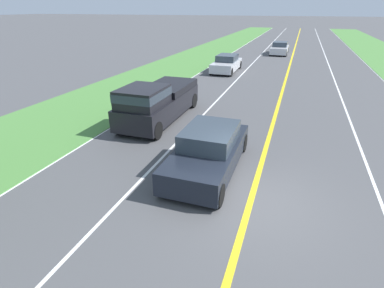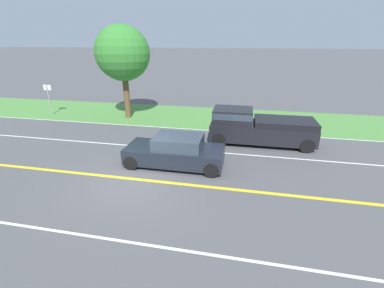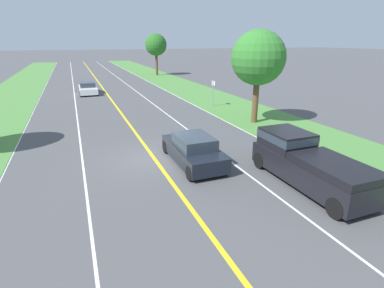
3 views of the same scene
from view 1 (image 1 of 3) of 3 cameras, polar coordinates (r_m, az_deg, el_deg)
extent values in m
plane|color=#4C4C4F|center=(8.87, 11.13, -10.47)|extent=(400.00, 400.00, 0.00)
cube|color=yellow|center=(8.87, 11.13, -10.45)|extent=(0.18, 160.00, 0.01)
cube|color=white|center=(11.75, -24.81, -3.15)|extent=(0.14, 160.00, 0.01)
cube|color=white|center=(9.81, -9.58, -6.60)|extent=(0.10, 160.00, 0.01)
cube|color=black|center=(9.97, 3.09, -2.16)|extent=(1.86, 4.54, 0.72)
cube|color=#2D3842|center=(9.86, 3.48, 1.61)|extent=(1.60, 2.18, 0.56)
cylinder|color=black|center=(8.84, -5.66, -7.61)|extent=(0.22, 0.67, 0.67)
cylinder|color=black|center=(11.87, 1.67, 1.32)|extent=(0.22, 0.67, 0.67)
cylinder|color=black|center=(8.36, 5.09, -9.66)|extent=(0.22, 0.67, 0.67)
cylinder|color=black|center=(11.52, 9.69, 0.21)|extent=(0.22, 0.67, 0.67)
ellipsoid|color=black|center=(10.89, -1.76, -0.02)|extent=(0.22, 0.67, 0.26)
cylinder|color=black|center=(10.85, -2.52, -1.96)|extent=(0.07, 0.07, 0.36)
cylinder|color=black|center=(11.24, -1.69, -0.95)|extent=(0.07, 0.07, 0.36)
cylinder|color=black|center=(10.80, -1.79, -2.07)|extent=(0.07, 0.07, 0.36)
cylinder|color=black|center=(11.20, -0.98, -1.05)|extent=(0.07, 0.07, 0.36)
cylinder|color=black|center=(10.60, -2.28, -0.11)|extent=(0.14, 0.18, 0.18)
sphere|color=black|center=(10.48, -2.51, -0.05)|extent=(0.23, 0.23, 0.23)
ellipsoid|color=#331E14|center=(10.35, -2.81, -0.47)|extent=(0.10, 0.11, 0.09)
cone|color=black|center=(10.47, -2.82, 0.44)|extent=(0.07, 0.07, 0.10)
cone|color=black|center=(10.43, -2.18, 0.36)|extent=(0.07, 0.07, 0.10)
cylinder|color=black|center=(11.25, -1.00, 1.04)|extent=(0.06, 0.25, 0.25)
cube|color=black|center=(14.69, -6.10, 7.33)|extent=(1.97, 5.70, 0.93)
cube|color=black|center=(13.04, -9.36, 8.86)|extent=(1.74, 2.15, 0.79)
cube|color=#2D3842|center=(13.01, -9.39, 9.36)|extent=(1.76, 2.18, 0.35)
cube|color=black|center=(15.57, -4.33, 10.80)|extent=(1.93, 3.24, 0.33)
cylinder|color=black|center=(13.31, -13.76, 3.46)|extent=(0.22, 0.77, 0.77)
cylinder|color=black|center=(17.15, -5.53, 8.81)|extent=(0.22, 0.77, 0.77)
cylinder|color=black|center=(12.46, -6.75, 2.56)|extent=(0.22, 0.77, 0.77)
cylinder|color=black|center=(16.51, 0.21, 8.29)|extent=(0.22, 0.77, 0.77)
cube|color=silver|center=(26.43, 6.56, 14.67)|extent=(1.78, 4.52, 0.68)
cube|color=#2D3842|center=(26.51, 6.72, 16.00)|extent=(1.53, 2.17, 0.50)
cylinder|color=black|center=(24.91, 3.70, 13.72)|extent=(0.22, 0.66, 0.66)
cylinder|color=black|center=(28.39, 5.79, 15.00)|extent=(0.22, 0.66, 0.66)
cylinder|color=black|center=(24.53, 7.40, 13.40)|extent=(0.22, 0.66, 0.66)
cylinder|color=black|center=(28.07, 9.07, 14.71)|extent=(0.22, 0.66, 0.66)
cube|color=silver|center=(37.94, 16.33, 16.88)|extent=(1.83, 4.46, 0.69)
cube|color=#2D3842|center=(38.05, 16.46, 17.79)|extent=(1.57, 2.14, 0.51)
cylinder|color=black|center=(36.21, 14.72, 16.39)|extent=(0.22, 0.61, 0.61)
cylinder|color=black|center=(39.83, 15.27, 17.02)|extent=(0.22, 0.61, 0.61)
cylinder|color=black|center=(36.11, 17.41, 16.06)|extent=(0.22, 0.61, 0.61)
cylinder|color=black|center=(39.74, 17.73, 16.72)|extent=(0.22, 0.61, 0.61)
camera|label=2|loc=(14.13, 57.77, 15.76)|focal=24.00mm
camera|label=3|loc=(21.68, 29.13, 23.98)|focal=28.00mm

